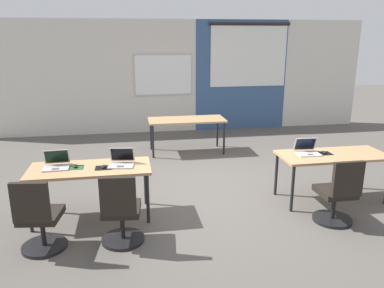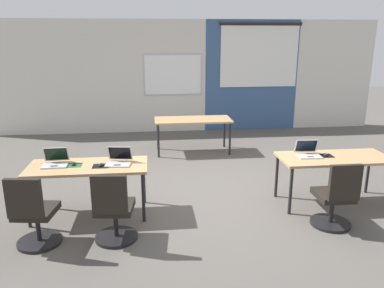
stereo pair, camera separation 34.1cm
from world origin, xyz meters
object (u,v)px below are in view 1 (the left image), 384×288
(mouse_near_right_inner, at_px, (324,152))
(laptop_near_right_inner, at_px, (307,150))
(laptop_near_left_inner, at_px, (121,162))
(chair_near_left_end, at_px, (39,222))
(desk_far_center, at_px, (187,122))
(mouse_near_left_inner, at_px, (104,166))
(desk_near_left, at_px, (90,172))
(chair_near_right_inner, at_px, (338,197))
(chair_near_left_inner, at_px, (121,215))
(laptop_near_left_end, at_px, (56,164))
(desk_near_right, at_px, (332,158))
(mouse_near_left_end, at_px, (75,166))

(mouse_near_right_inner, bearing_deg, laptop_near_right_inner, 170.88)
(laptop_near_left_inner, bearing_deg, chair_near_left_end, -131.11)
(desk_far_center, xyz_separation_m, mouse_near_right_inner, (1.63, -2.75, 0.08))
(desk_far_center, distance_m, mouse_near_left_inner, 3.26)
(desk_near_left, xyz_separation_m, chair_near_left_end, (-0.52, -0.80, -0.28))
(laptop_near_right_inner, relative_size, chair_near_left_end, 0.38)
(mouse_near_right_inner, relative_size, laptop_near_left_inner, 0.29)
(desk_near_left, height_order, mouse_near_left_inner, mouse_near_left_inner)
(chair_near_right_inner, xyz_separation_m, mouse_near_left_inner, (-3.01, 0.68, 0.36))
(laptop_near_left_inner, xyz_separation_m, chair_near_left_inner, (-0.02, -0.81, -0.39))
(laptop_near_left_inner, bearing_deg, desk_far_center, 71.95)
(mouse_near_right_inner, bearing_deg, chair_near_right_inner, -103.74)
(laptop_near_left_inner, height_order, chair_near_left_inner, laptop_near_left_inner)
(laptop_near_left_end, distance_m, chair_near_left_end, 0.95)
(chair_near_right_inner, relative_size, mouse_near_left_inner, 8.61)
(desk_near_left, distance_m, laptop_near_right_inner, 3.14)
(desk_near_right, bearing_deg, chair_near_left_end, -168.77)
(mouse_near_right_inner, distance_m, mouse_near_left_inner, 3.20)
(laptop_near_left_inner, bearing_deg, mouse_near_left_inner, -154.53)
(chair_near_left_end, height_order, laptop_near_left_inner, laptop_near_left_inner)
(laptop_near_left_inner, bearing_deg, chair_near_right_inner, -7.70)
(desk_near_right, xyz_separation_m, laptop_near_right_inner, (-0.36, 0.09, 0.11))
(mouse_near_right_inner, bearing_deg, desk_near_right, -22.71)
(mouse_near_left_inner, bearing_deg, laptop_near_left_inner, 17.89)
(laptop_near_right_inner, relative_size, laptop_near_left_end, 1.01)
(chair_near_left_end, xyz_separation_m, laptop_near_left_inner, (0.93, 0.82, 0.39))
(desk_near_left, height_order, chair_near_left_inner, chair_near_left_inner)
(laptop_near_left_inner, bearing_deg, laptop_near_left_end, -175.59)
(laptop_near_right_inner, distance_m, mouse_near_left_end, 3.33)
(desk_near_right, distance_m, chair_near_right_inner, 0.85)
(desk_near_left, distance_m, mouse_near_left_end, 0.21)
(chair_near_left_inner, bearing_deg, desk_near_right, -159.97)
(desk_near_right, bearing_deg, mouse_near_left_inner, -179.09)
(desk_near_right, relative_size, chair_near_left_inner, 1.74)
(desk_near_left, bearing_deg, desk_far_center, 57.99)
(desk_far_center, xyz_separation_m, chair_near_left_end, (-2.27, -3.60, -0.28))
(chair_near_right_inner, distance_m, mouse_near_left_end, 3.48)
(chair_near_left_inner, bearing_deg, laptop_near_left_end, -40.21)
(desk_far_center, xyz_separation_m, chair_near_right_inner, (1.44, -3.54, -0.28))
(chair_near_right_inner, relative_size, chair_near_left_inner, 1.00)
(chair_near_left_inner, bearing_deg, desk_near_left, -57.52)
(desk_far_center, distance_m, laptop_near_left_end, 3.50)
(desk_far_center, height_order, mouse_near_right_inner, mouse_near_right_inner)
(laptop_near_right_inner, bearing_deg, laptop_near_left_inner, -175.23)
(desk_near_left, relative_size, mouse_near_left_inner, 14.98)
(chair_near_right_inner, height_order, laptop_near_left_inner, laptop_near_left_inner)
(mouse_near_right_inner, height_order, mouse_near_left_end, same)
(chair_near_left_inner, bearing_deg, laptop_near_right_inner, -156.46)
(mouse_near_right_inner, relative_size, chair_near_left_inner, 0.11)
(laptop_near_right_inner, xyz_separation_m, chair_near_right_inner, (0.06, -0.82, -0.39))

